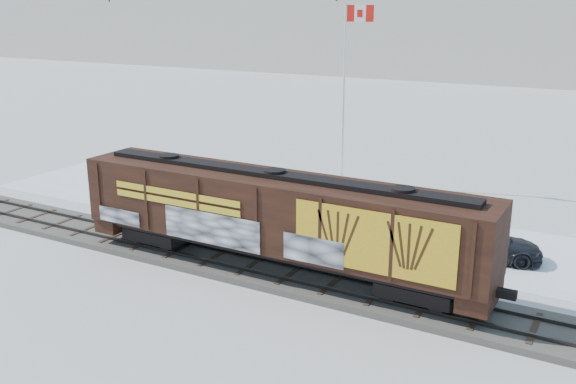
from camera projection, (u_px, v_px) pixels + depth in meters
The scene contains 8 objects.
ground at pixel (216, 262), 29.66m from camera, with size 500.00×500.00×0.00m, color white.
rail_track at pixel (216, 259), 29.62m from camera, with size 50.00×3.40×0.43m.
parking_strip at pixel (294, 217), 35.94m from camera, with size 40.00×8.00×0.03m, color white.
hopper_railcar at pixel (275, 215), 27.36m from camera, with size 18.77×3.06×4.28m.
flagpole at pixel (345, 120), 41.31m from camera, with size 2.30×0.90×11.64m.
car_silver at pixel (195, 185), 39.65m from camera, with size 1.67×4.16×1.42m, color #B3B6BB.
car_white at pixel (244, 203), 36.12m from camera, with size 1.41×4.05×1.33m, color white.
car_dark at pixel (485, 243), 29.82m from camera, with size 2.10×5.18×1.50m, color black.
Camera 1 is at (16.39, -22.40, 11.45)m, focal length 40.00 mm.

